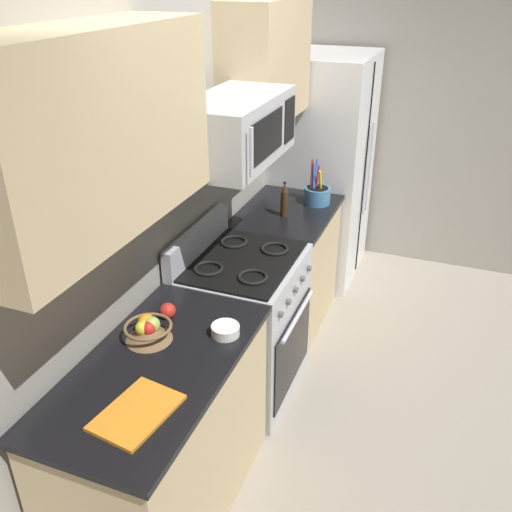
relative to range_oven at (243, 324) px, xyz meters
name	(u,v)px	position (x,y,z in m)	size (l,w,h in m)	color
ground_plane	(349,410)	(0.00, -0.70, -0.47)	(16.00, 16.00, 0.00)	gray
wall_back	(179,191)	(0.00, 0.39, 0.83)	(8.00, 0.10, 2.60)	#9E998E
counter_left	(164,439)	(-1.00, 0.00, -0.02)	(1.22, 0.64, 0.91)	tan
range_oven	(243,324)	(0.00, 0.00, 0.00)	(0.76, 0.68, 1.09)	#B2B5BA
counter_right	(285,267)	(0.83, 0.00, -0.02)	(0.87, 0.64, 0.91)	tan
refrigerator	(322,170)	(1.72, -0.02, 0.46)	(0.88, 0.75, 1.86)	silver
wall_right	(420,118)	(2.26, -0.70, 0.83)	(0.10, 8.00, 2.60)	#9E998E
microwave	(236,129)	(0.00, 0.03, 1.22)	(0.80, 0.44, 0.34)	#B2B5BA
upper_cabinets_left	(92,134)	(-1.00, 0.17, 1.44)	(1.21, 0.34, 0.73)	tan
upper_cabinets_right	(266,61)	(0.83, 0.17, 1.44)	(0.86, 0.34, 0.73)	tan
utensil_crock	(317,194)	(1.03, -0.16, 0.51)	(0.19, 0.19, 0.32)	teal
fruit_basket	(148,330)	(-0.85, 0.12, 0.49)	(0.22, 0.22, 0.11)	brown
apple_loose	(168,311)	(-0.67, 0.12, 0.48)	(0.08, 0.08, 0.08)	red
cutting_board	(137,412)	(-1.30, -0.09, 0.44)	(0.34, 0.23, 0.02)	orange
bottle_soy	(284,201)	(0.72, -0.01, 0.55)	(0.05, 0.05, 0.25)	#382314
prep_bowl	(225,330)	(-0.70, -0.20, 0.46)	(0.14, 0.14, 0.05)	white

